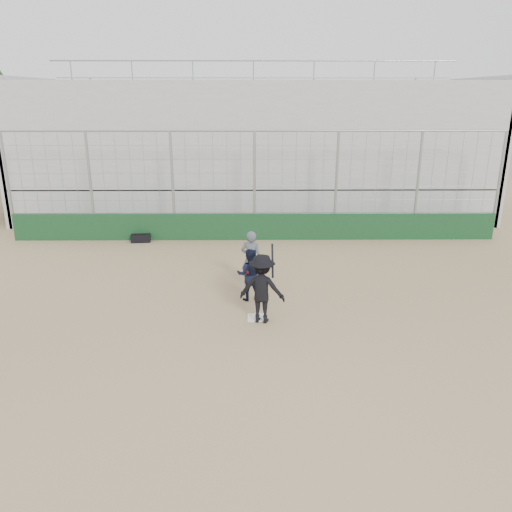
{
  "coord_description": "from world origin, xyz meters",
  "views": [
    {
      "loc": [
        -0.12,
        -11.18,
        5.25
      ],
      "look_at": [
        0.0,
        1.4,
        1.15
      ],
      "focal_mm": 35.0,
      "sensor_mm": 36.0,
      "label": 1
    }
  ],
  "objects_px": {
    "batter_at_plate": "(262,288)",
    "umpire": "(251,262)",
    "catcher_crouched": "(250,283)",
    "equipment_bag": "(141,238)"
  },
  "relations": [
    {
      "from": "catcher_crouched",
      "to": "umpire",
      "type": "bearing_deg",
      "value": 87.39
    },
    {
      "from": "equipment_bag",
      "to": "batter_at_plate",
      "type": "bearing_deg",
      "value": -57.33
    },
    {
      "from": "umpire",
      "to": "batter_at_plate",
      "type": "bearing_deg",
      "value": 115.55
    },
    {
      "from": "batter_at_plate",
      "to": "catcher_crouched",
      "type": "distance_m",
      "value": 1.36
    },
    {
      "from": "batter_at_plate",
      "to": "umpire",
      "type": "bearing_deg",
      "value": 96.52
    },
    {
      "from": "catcher_crouched",
      "to": "equipment_bag",
      "type": "bearing_deg",
      "value": 126.38
    },
    {
      "from": "batter_at_plate",
      "to": "equipment_bag",
      "type": "relative_size",
      "value": 2.56
    },
    {
      "from": "batter_at_plate",
      "to": "umpire",
      "type": "height_order",
      "value": "batter_at_plate"
    },
    {
      "from": "batter_at_plate",
      "to": "catcher_crouched",
      "type": "xyz_separation_m",
      "value": [
        -0.3,
        1.28,
        -0.36
      ]
    },
    {
      "from": "batter_at_plate",
      "to": "catcher_crouched",
      "type": "relative_size",
      "value": 1.87
    }
  ]
}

